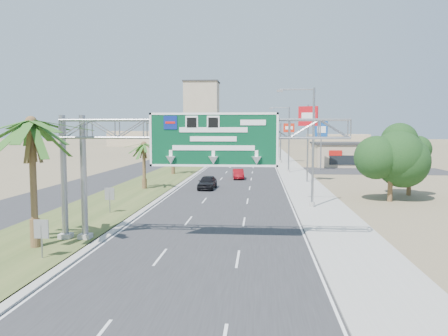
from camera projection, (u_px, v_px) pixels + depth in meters
name	position (u px, v px, depth m)	size (l,w,h in m)	color
ground	(171.00, 316.00, 15.36)	(600.00, 600.00, 0.00)	#8C7A59
road	(249.00, 153.00, 124.57)	(12.00, 300.00, 0.02)	#28282B
sidewalk_right	(279.00, 153.00, 123.89)	(4.00, 300.00, 0.10)	#9E9B93
median_grass	(214.00, 152.00, 125.38)	(7.00, 300.00, 0.12)	#384C21
opposing_road	(190.00, 152.00, 125.95)	(8.00, 300.00, 0.02)	#28282B
sign_gantry	(187.00, 138.00, 24.77)	(16.75, 1.24, 7.50)	gray
palm_near	(31.00, 123.00, 23.44)	(5.70, 5.70, 8.35)	brown
palm_row_b	(144.00, 145.00, 47.47)	(3.99, 3.99, 5.95)	brown
palm_row_c	(173.00, 136.00, 63.29)	(3.99, 3.99, 6.75)	brown
palm_row_d	(192.00, 141.00, 81.27)	(3.99, 3.99, 5.45)	brown
palm_row_e	(205.00, 136.00, 100.07)	(3.99, 3.99, 6.15)	brown
palm_row_f	(216.00, 136.00, 124.93)	(3.99, 3.99, 5.75)	brown
streetlight_near	(311.00, 152.00, 36.20)	(3.27, 0.44, 10.00)	gray
streetlight_mid	(288.00, 142.00, 65.99)	(3.27, 0.44, 10.00)	gray
streetlight_far	(278.00, 138.00, 101.73)	(3.27, 0.44, 10.00)	gray
signal_mast	(270.00, 138.00, 85.98)	(10.28, 0.71, 8.00)	gray
store_building	(364.00, 155.00, 78.94)	(18.00, 10.00, 4.00)	tan
oak_near	(391.00, 152.00, 39.57)	(4.50, 4.50, 6.80)	brown
oak_far	(410.00, 157.00, 43.36)	(3.50, 3.50, 5.60)	brown
median_signback_a	(41.00, 232.00, 21.82)	(0.75, 0.08, 2.08)	gray
median_signback_b	(110.00, 196.00, 33.79)	(0.75, 0.08, 2.08)	gray
tower_distant	(202.00, 112.00, 264.63)	(20.00, 16.00, 35.00)	tan
building_distant_left	(141.00, 138.00, 177.59)	(24.00, 14.00, 6.00)	tan
building_distant_right	(337.00, 141.00, 151.72)	(20.00, 12.00, 5.00)	tan
car_left_lane	(207.00, 182.00, 48.17)	(1.77, 4.41, 1.50)	black
car_mid_lane	(238.00, 174.00, 58.15)	(1.40, 4.01, 1.32)	maroon
car_right_lane	(268.00, 157.00, 92.92)	(2.34, 5.08, 1.41)	gray
car_far	(236.00, 154.00, 104.07)	(2.22, 5.46, 1.59)	black
pole_sign_red_near	(308.00, 121.00, 53.58)	(2.34, 1.17, 9.62)	gray
pole_sign_blue	(321.00, 132.00, 70.36)	(2.00, 0.90, 8.28)	gray
pole_sign_red_far	(289.00, 131.00, 88.28)	(2.22, 0.68, 8.04)	gray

